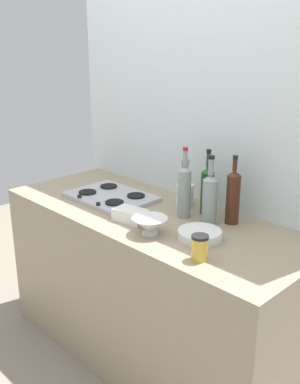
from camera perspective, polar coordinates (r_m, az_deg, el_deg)
The scene contains 13 objects.
ground_plane at distance 2.85m, azimuth 0.00°, elevation -19.84°, with size 6.00×6.00×0.00m, color gray.
counter_block at distance 2.59m, azimuth 0.00°, elevation -12.03°, with size 1.80×0.70×0.90m, color tan.
backsplash_panel at distance 2.58m, azimuth 6.07°, elevation 4.99°, with size 1.90×0.06×2.33m, color silver.
stovetop_hob at distance 2.62m, azimuth -4.94°, elevation -0.56°, with size 0.49×0.36×0.04m.
plate_stack at distance 2.09m, azimuth 6.38°, elevation -5.43°, with size 0.21×0.21×0.04m.
wine_bottle_leftmost at distance 2.37m, azimuth 7.30°, elevation 0.32°, with size 0.07×0.07×0.35m.
wine_bottle_mid_left at distance 2.31m, azimuth 4.40°, elevation 0.22°, with size 0.07×0.07×0.37m.
wine_bottle_mid_right at distance 2.24m, azimuth 7.61°, elevation -0.71°, with size 0.07×0.07×0.35m.
wine_bottle_rightmost at distance 2.26m, azimuth 10.52°, elevation -0.55°, with size 0.07×0.07×0.35m.
mixing_bowl at distance 2.13m, azimuth -0.02°, elevation -4.24°, with size 0.17×0.17×0.08m.
butter_dish at distance 2.28m, azimuth -2.48°, elevation -2.97°, with size 0.17×0.11×0.06m, color white.
utensil_crock at distance 2.50m, azimuth 4.47°, elevation -0.09°, with size 0.10×0.10×0.32m.
condiment_jar_front at distance 1.89m, azimuth 6.35°, elevation -7.03°, with size 0.07×0.07×0.11m.
Camera 1 is at (1.59, -1.56, 1.77)m, focal length 41.89 mm.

